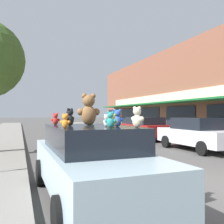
% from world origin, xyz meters
% --- Properties ---
extents(plush_art_car, '(1.94, 4.64, 1.50)m').
position_xyz_m(plush_art_car, '(-3.35, 0.22, 0.79)').
color(plush_art_car, '#ADC6D1').
rests_on(plush_art_car, ground_plane).
extents(teddy_bear_giant, '(0.52, 0.33, 0.69)m').
position_xyz_m(teddy_bear_giant, '(-3.29, 0.58, 1.83)').
color(teddy_bear_giant, olive).
rests_on(teddy_bear_giant, plush_art_car).
extents(teddy_bear_red, '(0.20, 0.13, 0.27)m').
position_xyz_m(teddy_bear_red, '(-3.94, 1.01, 1.63)').
color(teddy_bear_red, red).
rests_on(teddy_bear_red, plush_art_car).
extents(teddy_bear_teal, '(0.21, 0.17, 0.29)m').
position_xyz_m(teddy_bear_teal, '(-3.22, -0.62, 1.64)').
color(teddy_bear_teal, teal).
rests_on(teddy_bear_teal, plush_art_car).
extents(teddy_bear_green, '(0.21, 0.20, 0.31)m').
position_xyz_m(teddy_bear_green, '(-3.11, 0.99, 1.65)').
color(teddy_bear_green, green).
rests_on(teddy_bear_green, plush_art_car).
extents(teddy_bear_blue, '(0.25, 0.17, 0.33)m').
position_xyz_m(teddy_bear_blue, '(-2.94, -0.24, 1.66)').
color(teddy_bear_blue, blue).
rests_on(teddy_bear_blue, plush_art_car).
extents(teddy_bear_white, '(0.13, 0.18, 0.24)m').
position_xyz_m(teddy_bear_white, '(-3.15, -0.19, 1.61)').
color(teddy_bear_white, white).
rests_on(teddy_bear_white, plush_art_car).
extents(teddy_bear_cream, '(0.21, 0.28, 0.37)m').
position_xyz_m(teddy_bear_cream, '(-2.76, -0.72, 1.68)').
color(teddy_bear_cream, beige).
rests_on(teddy_bear_cream, plush_art_car).
extents(teddy_bear_orange, '(0.18, 0.16, 0.25)m').
position_xyz_m(teddy_bear_orange, '(-3.98, -0.47, 1.62)').
color(teddy_bear_orange, orange).
rests_on(teddy_bear_orange, plush_art_car).
extents(teddy_bear_black, '(0.25, 0.24, 0.36)m').
position_xyz_m(teddy_bear_black, '(-3.74, 0.35, 1.67)').
color(teddy_bear_black, black).
rests_on(teddy_bear_black, plush_art_car).
extents(teddy_bear_yellow, '(0.16, 0.17, 0.25)m').
position_xyz_m(teddy_bear_yellow, '(-3.09, -0.40, 1.62)').
color(teddy_bear_yellow, yellow).
rests_on(teddy_bear_yellow, plush_art_car).
extents(parked_car_far_center, '(1.88, 4.43, 1.57)m').
position_xyz_m(parked_car_far_center, '(3.30, 5.15, 0.81)').
color(parked_car_far_center, silver).
rests_on(parked_car_far_center, ground_plane).
extents(parked_car_far_right, '(2.00, 4.24, 1.54)m').
position_xyz_m(parked_car_far_right, '(3.30, 10.50, 0.83)').
color(parked_car_far_right, maroon).
rests_on(parked_car_far_right, ground_plane).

